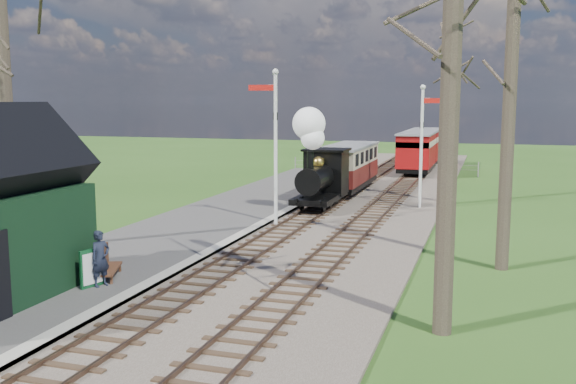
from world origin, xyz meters
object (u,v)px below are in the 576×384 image
object	(u,v)px
semaphore_near	(274,136)
red_carriage_b	(425,146)
semaphore_far	(423,137)
sign_board	(92,268)
red_carriage_a	(417,152)
locomotive	(319,166)
bench	(106,264)
coach	(348,165)
person	(101,258)

from	to	relation	value
semaphore_near	red_carriage_b	xyz separation A→B (m)	(3.37, 25.18, -2.03)
semaphore_far	sign_board	size ratio (longest dim) A/B	5.70
red_carriage_a	sign_board	distance (m)	30.00
locomotive	semaphore_far	bearing A→B (deg)	23.41
semaphore_near	red_carriage_b	size ratio (longest dim) A/B	1.14
sign_board	bench	world-z (taller)	sign_board
bench	red_carriage_a	bearing A→B (deg)	79.82
semaphore_far	red_carriage_a	bearing A→B (deg)	97.39
locomotive	red_carriage_a	world-z (taller)	locomotive
red_carriage_a	semaphore_near	bearing A→B (deg)	-99.71
bench	semaphore_far	bearing A→B (deg)	65.24
semaphore_far	red_carriage_b	size ratio (longest dim) A/B	1.04
semaphore_far	locomotive	size ratio (longest dim) A/B	1.26
red_carriage_a	bench	bearing A→B (deg)	-100.18
red_carriage_b	sign_board	xyz separation A→B (m)	(-5.00, -35.06, -0.89)
red_carriage_a	sign_board	bearing A→B (deg)	-99.60
sign_board	red_carriage_a	bearing A→B (deg)	80.40
semaphore_near	sign_board	size ratio (longest dim) A/B	6.20
locomotive	coach	xyz separation A→B (m)	(0.01, 6.06, -0.56)
red_carriage_b	person	size ratio (longest dim) A/B	3.69
semaphore_far	coach	xyz separation A→B (m)	(-4.37, 4.17, -1.82)
locomotive	red_carriage_b	bearing A→B (deg)	82.94
semaphore_far	sign_board	distance (m)	17.47
coach	person	xyz separation A→B (m)	(-2.22, -19.91, -0.59)
semaphore_near	person	xyz separation A→B (m)	(-1.45, -9.74, -2.68)
person	semaphore_far	bearing A→B (deg)	-1.82
semaphore_near	red_carriage_b	distance (m)	25.48
semaphore_far	coach	size ratio (longest dim) A/B	0.79
semaphore_near	semaphore_far	bearing A→B (deg)	49.40
coach	sign_board	size ratio (longest dim) A/B	7.23
locomotive	red_carriage_a	xyz separation A→B (m)	(2.61, 15.58, -0.50)
locomotive	red_carriage_b	xyz separation A→B (m)	(2.61, 21.08, -0.50)
semaphore_far	red_carriage_a	distance (m)	13.91
person	red_carriage_b	bearing A→B (deg)	13.05
coach	red_carriage_b	bearing A→B (deg)	80.18
semaphore_far	red_carriage_b	xyz separation A→B (m)	(-1.77, 19.18, -1.76)
sign_board	red_carriage_b	bearing A→B (deg)	81.88
red_carriage_a	red_carriage_b	bearing A→B (deg)	90.00
semaphore_near	sign_board	bearing A→B (deg)	-99.37
bench	semaphore_near	bearing A→B (deg)	78.82
red_carriage_b	bench	bearing A→B (deg)	-98.57
semaphore_far	locomotive	distance (m)	4.94
red_carriage_a	bench	distance (m)	29.17
coach	bench	size ratio (longest dim) A/B	4.79
locomotive	semaphore_near	bearing A→B (deg)	-100.46
locomotive	bench	xyz separation A→B (m)	(-2.54, -13.12, -1.50)
semaphore_near	bench	world-z (taller)	semaphore_near
sign_board	semaphore_near	bearing A→B (deg)	80.63
red_carriage_a	locomotive	bearing A→B (deg)	-99.52
red_carriage_a	red_carriage_b	size ratio (longest dim) A/B	1.00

